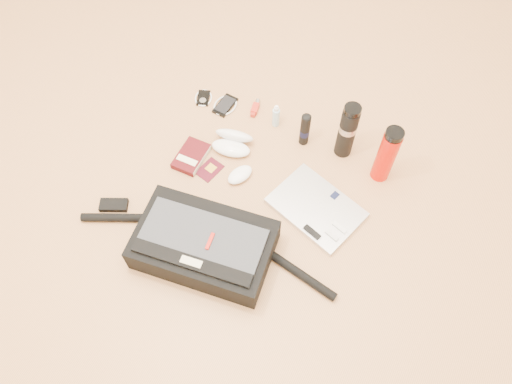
# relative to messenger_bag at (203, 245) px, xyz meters

# --- Properties ---
(ground) EXTENTS (4.00, 4.00, 0.00)m
(ground) POSITION_rel_messenger_bag_xyz_m (0.03, 0.27, -0.07)
(ground) COLOR tan
(ground) RESTS_ON ground
(messenger_bag) EXTENTS (1.06, 0.39, 0.15)m
(messenger_bag) POSITION_rel_messenger_bag_xyz_m (0.00, 0.00, 0.00)
(messenger_bag) COLOR black
(messenger_bag) RESTS_ON ground
(laptop) EXTENTS (0.42, 0.34, 0.03)m
(laptop) POSITION_rel_messenger_bag_xyz_m (0.32, 0.37, -0.05)
(laptop) COLOR silver
(laptop) RESTS_ON ground
(book) EXTENTS (0.12, 0.17, 0.03)m
(book) POSITION_rel_messenger_bag_xyz_m (-0.27, 0.36, -0.05)
(book) COLOR #41090D
(book) RESTS_ON ground
(passport) EXTENTS (0.10, 0.12, 0.01)m
(passport) POSITION_rel_messenger_bag_xyz_m (-0.17, 0.34, -0.06)
(passport) COLOR #430A16
(passport) RESTS_ON ground
(mouse) EXTENTS (0.11, 0.14, 0.04)m
(mouse) POSITION_rel_messenger_bag_xyz_m (-0.04, 0.37, -0.05)
(mouse) COLOR white
(mouse) RESTS_ON ground
(sunglasses_case) EXTENTS (0.20, 0.18, 0.10)m
(sunglasses_case) POSITION_rel_messenger_bag_xyz_m (-0.14, 0.50, -0.03)
(sunglasses_case) COLOR white
(sunglasses_case) RESTS_ON ground
(ipod) EXTENTS (0.11, 0.11, 0.01)m
(ipod) POSITION_rel_messenger_bag_xyz_m (-0.40, 0.68, -0.06)
(ipod) COLOR black
(ipod) RESTS_ON ground
(phone) EXTENTS (0.11, 0.13, 0.01)m
(phone) POSITION_rel_messenger_bag_xyz_m (-0.29, 0.69, -0.06)
(phone) COLOR black
(phone) RESTS_ON ground
(inhaler) EXTENTS (0.04, 0.10, 0.03)m
(inhaler) POSITION_rel_messenger_bag_xyz_m (-0.15, 0.73, -0.05)
(inhaler) COLOR red
(inhaler) RESTS_ON ground
(spray_bottle) EXTENTS (0.04, 0.04, 0.13)m
(spray_bottle) POSITION_rel_messenger_bag_xyz_m (-0.03, 0.70, -0.01)
(spray_bottle) COLOR #A7CFDF
(spray_bottle) RESTS_ON ground
(aerosol_can) EXTENTS (0.05, 0.05, 0.18)m
(aerosol_can) POSITION_rel_messenger_bag_xyz_m (0.13, 0.67, 0.02)
(aerosol_can) COLOR black
(aerosol_can) RESTS_ON ground
(thermos_black) EXTENTS (0.08, 0.08, 0.29)m
(thermos_black) POSITION_rel_messenger_bag_xyz_m (0.30, 0.70, 0.08)
(thermos_black) COLOR black
(thermos_black) RESTS_ON ground
(thermos_red) EXTENTS (0.09, 0.09, 0.30)m
(thermos_red) POSITION_rel_messenger_bag_xyz_m (0.49, 0.65, 0.08)
(thermos_red) COLOR #C30F03
(thermos_red) RESTS_ON ground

